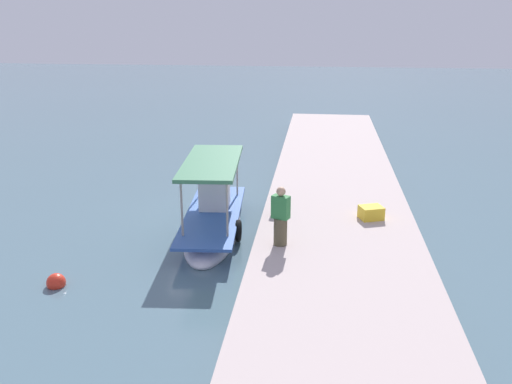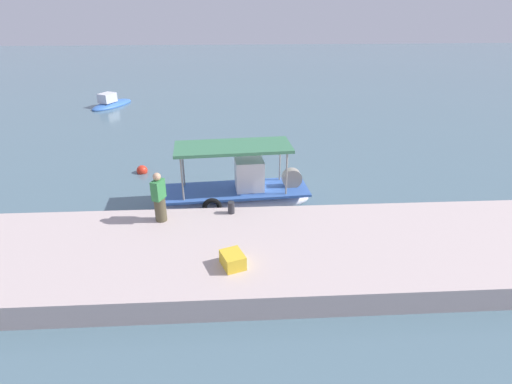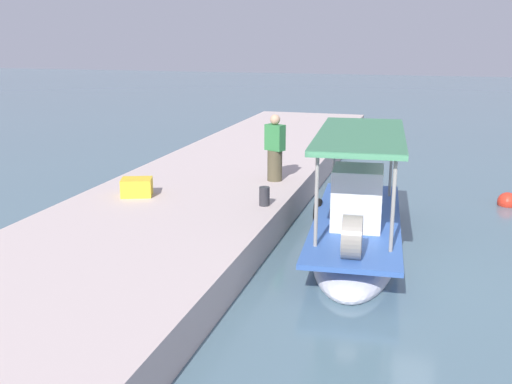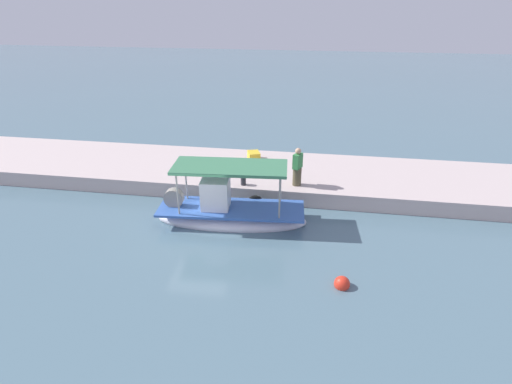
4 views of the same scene
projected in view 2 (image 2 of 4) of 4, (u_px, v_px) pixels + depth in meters
ground_plane at (264, 197)px, 17.37m from camera, size 120.00×120.00×0.00m
dock_quay at (275, 254)px, 12.90m from camera, size 36.00×5.02×0.73m
main_fishing_boat at (237, 194)px, 16.61m from camera, size 6.33×2.28×2.87m
fisherman_near_bollard at (159, 199)px, 13.75m from camera, size 0.51×0.57×1.76m
mooring_bollard at (231, 208)px, 14.47m from camera, size 0.24×0.24×0.43m
cargo_crate at (233, 260)px, 11.61m from camera, size 0.79×0.87×0.42m
marker_buoy at (142, 171)px, 19.71m from camera, size 0.52×0.52×0.52m
moored_boat_near at (111, 104)px, 31.58m from camera, size 3.23×4.13×1.29m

